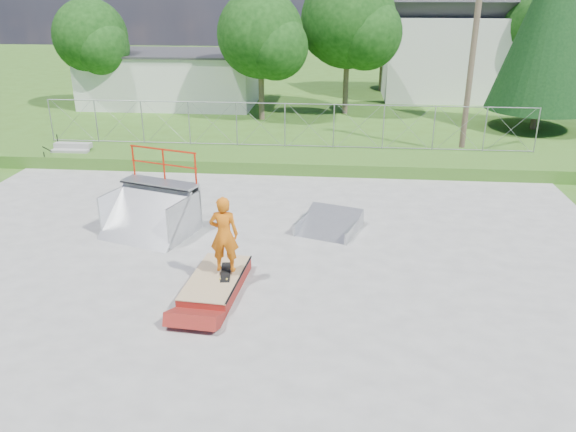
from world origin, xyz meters
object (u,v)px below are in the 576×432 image
at_px(skater, 224,237).
at_px(quarter_pipe, 146,197).
at_px(grind_box, 216,283).
at_px(flat_bank_ramp, 329,224).

bearing_deg(skater, quarter_pipe, -46.90).
bearing_deg(grind_box, quarter_pipe, 135.68).
bearing_deg(flat_bank_ramp, grind_box, -106.36).
height_order(grind_box, flat_bank_ramp, flat_bank_ramp).
bearing_deg(flat_bank_ramp, skater, -104.92).
distance_m(grind_box, skater, 1.15).
distance_m(flat_bank_ramp, skater, 4.38).
bearing_deg(grind_box, flat_bank_ramp, 60.02).
xyz_separation_m(quarter_pipe, flat_bank_ramp, (5.11, 0.73, -0.91)).
relative_size(grind_box, skater, 1.35).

